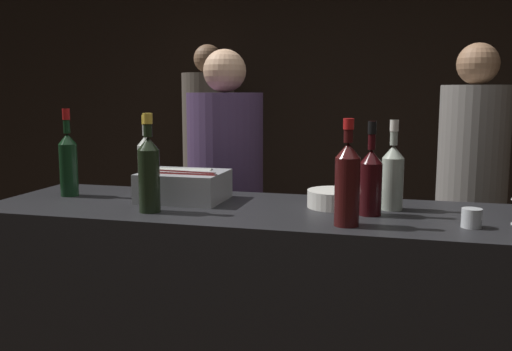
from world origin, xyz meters
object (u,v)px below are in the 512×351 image
Objects in this scene: ice_bin_with_bottles at (183,184)px; red_wine_bottle_black_foil at (371,179)px; rose_wine_bottle at (146,161)px; candle_votive at (472,218)px; person_grey_polo at (226,203)px; bowl_white at (335,198)px; champagne_bottle at (149,171)px; red_wine_bottle_tall at (347,181)px; white_wine_bottle at (393,174)px; person_in_hoodie at (209,154)px; person_blond_tee at (471,194)px; red_wine_bottle_burgundy at (68,161)px.

red_wine_bottle_black_foil is at bearing -6.88° from ice_bin_with_bottles.
ice_bin_with_bottles is 1.02× the size of rose_wine_bottle.
candle_votive is 0.04× the size of person_grey_polo.
ice_bin_with_bottles is 1.61× the size of bowl_white.
rose_wine_bottle reaches higher than red_wine_bottle_black_foil.
red_wine_bottle_tall is (0.72, -0.04, -0.00)m from champagne_bottle.
white_wine_bottle is at bearing -7.66° from rose_wine_bottle.
candle_votive is at bearing -107.38° from person_in_hoodie.
rose_wine_bottle is at bearing 165.39° from red_wine_bottle_black_foil.
person_grey_polo is at bearing -122.62° from person_in_hoodie.
white_wine_bottle is 1.03m from person_blond_tee.
person_grey_polo is (-1.20, -0.41, -0.03)m from person_blond_tee.
red_wine_bottle_burgundy reaches higher than red_wine_bottle_tall.
red_wine_bottle_black_foil is (0.75, -0.09, 0.06)m from ice_bin_with_bottles.
rose_wine_bottle is at bearing -134.60° from person_in_hoodie.
person_in_hoodie reaches higher than candle_votive.
ice_bin_with_bottles is at bearing -178.19° from bowl_white.
red_wine_bottle_burgundy is (-1.33, -0.05, 0.01)m from white_wine_bottle.
bowl_white is 0.20m from red_wine_bottle_black_foil.
champagne_bottle is 0.98× the size of red_wine_bottle_burgundy.
person_blond_tee reaches higher than ice_bin_with_bottles.
ice_bin_with_bottles is 0.95× the size of champagne_bottle.
champagne_bottle reaches higher than white_wine_bottle.
person_grey_polo is (0.58, -1.39, -0.08)m from person_in_hoodie.
person_blond_tee reaches higher than red_wine_bottle_tall.
person_grey_polo is at bearing 56.86° from rose_wine_bottle.
red_wine_bottle_tall is 0.20× the size of person_blond_tee.
person_grey_polo reaches higher than bowl_white.
bowl_white is at bearing -113.41° from person_in_hoodie.
person_in_hoodie is at bearing -45.92° from person_blond_tee.
champagne_bottle reaches higher than bowl_white.
champagne_bottle is 1.74m from person_blond_tee.
ice_bin_with_bottles reaches higher than bowl_white.
rose_wine_bottle is 0.46m from champagne_bottle.
ice_bin_with_bottles is 0.26m from champagne_bottle.
person_grey_polo is (-0.69, 0.83, -0.26)m from red_wine_bottle_tall.
candle_votive is 0.18× the size of red_wine_bottle_burgundy.
red_wine_bottle_tall is 0.19× the size of person_in_hoodie.
red_wine_bottle_tall is 2.56m from person_in_hoodie.
person_in_hoodie is (-1.33, 2.03, -0.16)m from red_wine_bottle_black_foil.
champagne_bottle is 0.52m from red_wine_bottle_burgundy.
person_blond_tee is (1.71, 0.98, -0.23)m from red_wine_bottle_burgundy.
person_grey_polo is at bearing 139.56° from red_wine_bottle_black_foil.
person_blond_tee reaches higher than candle_votive.
champagne_bottle is 0.20× the size of person_in_hoodie.
bowl_white is at bearing -178.42° from white_wine_bottle.
ice_bin_with_bottles is 5.20× the size of candle_votive.
rose_wine_bottle is at bearing 164.49° from candle_votive.
red_wine_bottle_black_foil reaches higher than candle_votive.
red_wine_bottle_burgundy is at bearing 50.20° from person_grey_polo.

